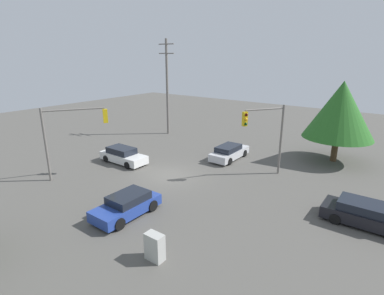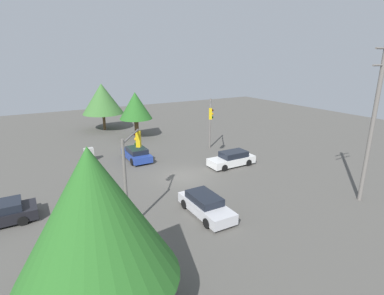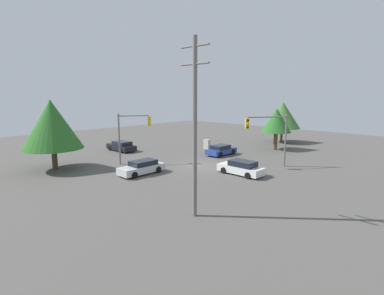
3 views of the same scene
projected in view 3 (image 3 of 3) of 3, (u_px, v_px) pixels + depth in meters
name	position (u px, v px, depth m)	size (l,w,h in m)	color
ground_plane	(200.00, 166.00, 32.20)	(80.00, 80.00, 0.00)	#54514C
sedan_white	(241.00, 168.00, 28.58)	(4.49, 1.85, 1.37)	silver
sedan_dark	(121.00, 146.00, 40.57)	(4.58, 2.03, 1.34)	black
sedan_silver	(142.00, 167.00, 28.83)	(1.86, 4.52, 1.30)	silver
sedan_blue	(221.00, 150.00, 37.77)	(1.97, 4.16, 1.30)	#233D93
traffic_signal_main	(269.00, 131.00, 30.84)	(2.69, 3.98, 5.54)	slate
traffic_signal_cross	(132.00, 130.00, 32.47)	(2.15, 3.00, 5.55)	slate
utility_pole_tall	(195.00, 125.00, 17.95)	(2.20, 0.28, 10.92)	slate
electrical_cabinet	(207.00, 144.00, 42.02)	(0.89, 0.53, 1.33)	#B2B2AD
tree_right	(283.00, 115.00, 47.09)	(5.55, 5.55, 6.42)	brown
tree_far	(52.00, 124.00, 29.87)	(5.87, 5.87, 7.09)	#4C3823
tree_corner	(276.00, 120.00, 40.93)	(4.05, 4.05, 5.73)	brown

